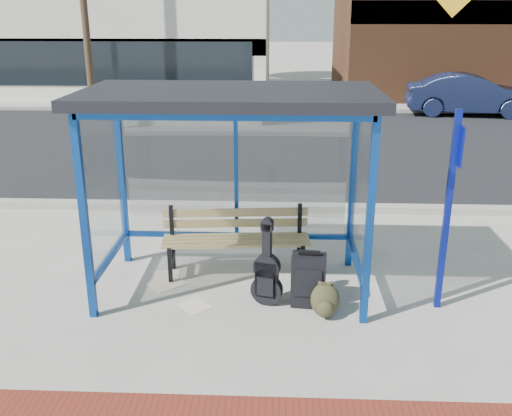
{
  "coord_description": "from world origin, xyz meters",
  "views": [
    {
      "loc": [
        0.56,
        -6.32,
        3.24
      ],
      "look_at": [
        0.28,
        0.2,
        0.98
      ],
      "focal_mm": 40.0,
      "sensor_mm": 36.0,
      "label": 1
    }
  ],
  "objects_px": {
    "guitar_bag": "(267,275)",
    "backpack": "(325,301)",
    "parked_car": "(470,95)",
    "suitcase": "(308,280)",
    "bench": "(236,236)"
  },
  "relations": [
    {
      "from": "bench",
      "to": "parked_car",
      "type": "xyz_separation_m",
      "value": [
        6.7,
        12.22,
        0.16
      ]
    },
    {
      "from": "bench",
      "to": "suitcase",
      "type": "bearing_deg",
      "value": -48.43
    },
    {
      "from": "bench",
      "to": "parked_car",
      "type": "height_order",
      "value": "parked_car"
    },
    {
      "from": "bench",
      "to": "backpack",
      "type": "relative_size",
      "value": 4.87
    },
    {
      "from": "parked_car",
      "to": "guitar_bag",
      "type": "bearing_deg",
      "value": 160.8
    },
    {
      "from": "guitar_bag",
      "to": "backpack",
      "type": "height_order",
      "value": "guitar_bag"
    },
    {
      "from": "parked_car",
      "to": "backpack",
      "type": "bearing_deg",
      "value": 163.59
    },
    {
      "from": "guitar_bag",
      "to": "parked_car",
      "type": "bearing_deg",
      "value": 79.62
    },
    {
      "from": "suitcase",
      "to": "parked_car",
      "type": "distance_m",
      "value": 14.31
    },
    {
      "from": "suitcase",
      "to": "guitar_bag",
      "type": "bearing_deg",
      "value": -174.47
    },
    {
      "from": "suitcase",
      "to": "backpack",
      "type": "distance_m",
      "value": 0.34
    },
    {
      "from": "guitar_bag",
      "to": "backpack",
      "type": "relative_size",
      "value": 2.57
    },
    {
      "from": "bench",
      "to": "backpack",
      "type": "distance_m",
      "value": 1.57
    },
    {
      "from": "guitar_bag",
      "to": "backpack",
      "type": "bearing_deg",
      "value": -5.77
    },
    {
      "from": "backpack",
      "to": "parked_car",
      "type": "relative_size",
      "value": 0.1
    }
  ]
}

